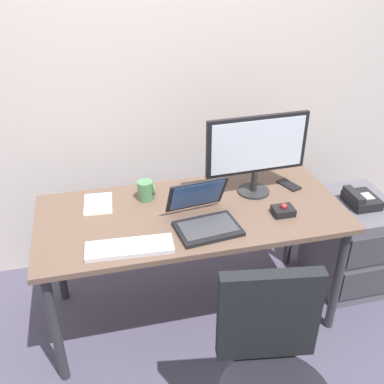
# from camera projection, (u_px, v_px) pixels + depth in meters

# --- Properties ---
(ground_plane) EXTENTS (8.00, 8.00, 0.00)m
(ground_plane) POSITION_uv_depth(u_px,v_px,m) (192.00, 310.00, 2.75)
(ground_plane) COLOR #464255
(back_wall) EXTENTS (6.00, 0.10, 2.80)m
(back_wall) POSITION_uv_depth(u_px,v_px,m) (164.00, 51.00, 2.63)
(back_wall) COLOR beige
(back_wall) RESTS_ON ground
(desk) EXTENTS (1.63, 0.72, 0.72)m
(desk) POSITION_uv_depth(u_px,v_px,m) (192.00, 223.00, 2.42)
(desk) COLOR brown
(desk) RESTS_ON ground
(file_cabinet) EXTENTS (0.42, 0.53, 0.59)m
(file_cabinet) POSITION_uv_depth(u_px,v_px,m) (351.00, 242.00, 2.86)
(file_cabinet) COLOR #56535D
(file_cabinet) RESTS_ON ground
(desk_phone) EXTENTS (0.17, 0.20, 0.09)m
(desk_phone) POSITION_uv_depth(u_px,v_px,m) (361.00, 199.00, 2.68)
(desk_phone) COLOR black
(desk_phone) RESTS_ON file_cabinet
(monitor_main) EXTENTS (0.57, 0.18, 0.46)m
(monitor_main) POSITION_uv_depth(u_px,v_px,m) (257.00, 149.00, 2.42)
(monitor_main) COLOR #262628
(monitor_main) RESTS_ON desk
(keyboard) EXTENTS (0.42, 0.16, 0.03)m
(keyboard) POSITION_uv_depth(u_px,v_px,m) (130.00, 247.00, 2.09)
(keyboard) COLOR silver
(keyboard) RESTS_ON desk
(laptop) EXTENTS (0.35, 0.36, 0.22)m
(laptop) POSITION_uv_depth(u_px,v_px,m) (204.00, 216.00, 2.25)
(laptop) COLOR black
(laptop) RESTS_ON desk
(trackball_mouse) EXTENTS (0.11, 0.09, 0.07)m
(trackball_mouse) POSITION_uv_depth(u_px,v_px,m) (283.00, 210.00, 2.35)
(trackball_mouse) COLOR black
(trackball_mouse) RESTS_ON desk
(coffee_mug) EXTENTS (0.09, 0.08, 0.11)m
(coffee_mug) POSITION_uv_depth(u_px,v_px,m) (146.00, 190.00, 2.46)
(coffee_mug) COLOR #497D52
(coffee_mug) RESTS_ON desk
(paper_notepad) EXTENTS (0.16, 0.22, 0.01)m
(paper_notepad) POSITION_uv_depth(u_px,v_px,m) (98.00, 204.00, 2.44)
(paper_notepad) COLOR white
(paper_notepad) RESTS_ON desk
(cell_phone) EXTENTS (0.11, 0.16, 0.01)m
(cell_phone) POSITION_uv_depth(u_px,v_px,m) (289.00, 185.00, 2.62)
(cell_phone) COLOR black
(cell_phone) RESTS_ON desk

